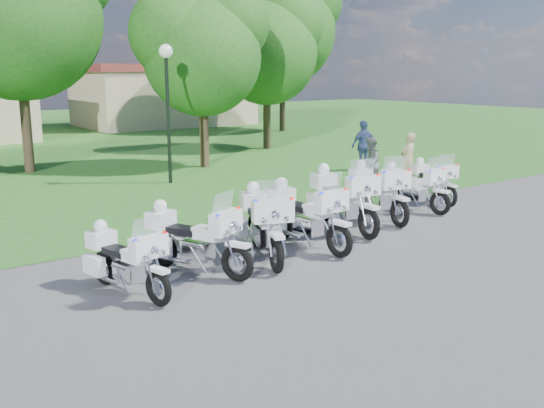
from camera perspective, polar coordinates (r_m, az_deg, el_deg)
ground at (r=12.39m, az=5.94°, el=-4.85°), size 100.00×100.00×0.00m
grass_lawn at (r=36.82m, az=-23.51°, el=5.67°), size 100.00×48.00×0.01m
motorcycle_0 at (r=10.43m, az=-13.72°, el=-5.06°), size 0.98×2.09×1.42m
motorcycle_1 at (r=11.24m, az=-7.52°, el=-3.15°), size 1.37×2.22×1.59m
motorcycle_2 at (r=12.09m, az=-0.91°, el=-1.70°), size 1.41×2.42×1.71m
motorcycle_3 at (r=12.83m, az=3.09°, el=-0.94°), size 0.87×2.51×1.68m
motorcycle_4 at (r=14.35m, az=6.57°, el=0.59°), size 1.12×2.63×1.77m
motorcycle_5 at (r=15.51m, az=9.80°, el=1.24°), size 1.19×2.48×1.69m
motorcycle_6 at (r=16.72m, az=12.97°, el=1.63°), size 0.83×2.22×1.49m
motorcycle_7 at (r=18.00m, az=14.83°, el=2.19°), size 1.08×2.07×1.43m
lamp_post at (r=20.20m, az=-9.87°, el=11.40°), size 0.44×0.44×4.50m
tree_2 at (r=23.65m, az=-6.74°, el=14.64°), size 5.24×4.47×6.99m
tree_3 at (r=29.20m, az=-0.61°, el=14.83°), size 5.56×4.74×7.41m
tree_4 at (r=38.12m, az=0.90°, el=16.83°), size 7.49×6.39×9.98m
building_east at (r=43.18m, az=-10.15°, el=10.09°), size 11.44×7.28×4.10m
bystander_a at (r=20.12m, az=12.69°, el=4.11°), size 0.66×0.45×1.73m
bystander_b at (r=19.39m, az=9.20°, el=3.81°), size 1.01×0.98×1.64m
bystander_c at (r=22.97m, az=8.62°, el=5.45°), size 1.13×0.55×1.87m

